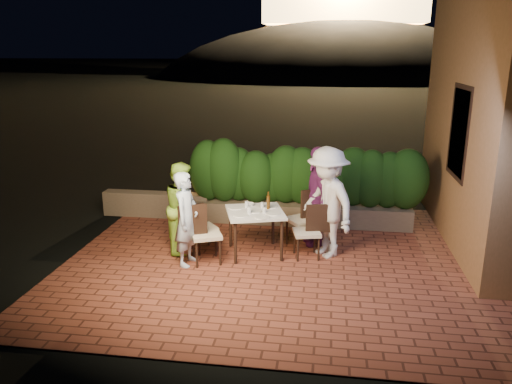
% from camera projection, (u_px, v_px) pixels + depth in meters
% --- Properties ---
extents(ground, '(400.00, 400.00, 0.00)m').
position_uv_depth(ground, '(281.00, 272.00, 7.77)').
color(ground, black).
rests_on(ground, ground).
extents(terrace_floor, '(7.00, 6.00, 0.15)m').
position_uv_depth(terrace_floor, '(284.00, 262.00, 8.26)').
color(terrace_floor, brown).
rests_on(terrace_floor, ground).
extents(building_wall, '(1.60, 5.00, 5.00)m').
position_uv_depth(building_wall, '(505.00, 100.00, 8.48)').
color(building_wall, '#98663C').
rests_on(building_wall, ground).
extents(window_pane, '(0.08, 1.00, 1.40)m').
position_uv_depth(window_pane, '(461.00, 132.00, 8.25)').
color(window_pane, black).
rests_on(window_pane, building_wall).
extents(window_frame, '(0.06, 1.15, 1.55)m').
position_uv_depth(window_frame, '(460.00, 132.00, 8.25)').
color(window_frame, black).
rests_on(window_frame, building_wall).
extents(planter, '(4.20, 0.55, 0.40)m').
position_uv_depth(planter, '(302.00, 213.00, 9.87)').
color(planter, brown).
rests_on(planter, ground).
extents(hedge, '(4.00, 0.70, 1.10)m').
position_uv_depth(hedge, '(303.00, 177.00, 9.67)').
color(hedge, '#15370E').
rests_on(hedge, planter).
extents(parapet, '(2.20, 0.30, 0.50)m').
position_uv_depth(parapet, '(157.00, 204.00, 10.27)').
color(parapet, brown).
rests_on(parapet, ground).
extents(hill, '(52.00, 40.00, 22.00)m').
position_uv_depth(hill, '(340.00, 108.00, 65.68)').
color(hill, black).
rests_on(hill, ground).
extents(dining_table, '(1.14, 1.14, 0.75)m').
position_uv_depth(dining_table, '(255.00, 232.00, 8.33)').
color(dining_table, white).
rests_on(dining_table, ground).
extents(plate_nw, '(0.25, 0.25, 0.01)m').
position_uv_depth(plate_nw, '(241.00, 215.00, 8.00)').
color(plate_nw, white).
rests_on(plate_nw, dining_table).
extents(plate_sw, '(0.23, 0.23, 0.01)m').
position_uv_depth(plate_sw, '(235.00, 208.00, 8.39)').
color(plate_sw, white).
rests_on(plate_sw, dining_table).
extents(plate_ne, '(0.23, 0.23, 0.01)m').
position_uv_depth(plate_ne, '(273.00, 214.00, 8.08)').
color(plate_ne, white).
rests_on(plate_ne, dining_table).
extents(plate_se, '(0.24, 0.24, 0.01)m').
position_uv_depth(plate_se, '(270.00, 207.00, 8.44)').
color(plate_se, white).
rests_on(plate_se, dining_table).
extents(plate_centre, '(0.22, 0.22, 0.01)m').
position_uv_depth(plate_centre, '(255.00, 211.00, 8.20)').
color(plate_centre, white).
rests_on(plate_centre, dining_table).
extents(plate_front, '(0.24, 0.24, 0.01)m').
position_uv_depth(plate_front, '(262.00, 217.00, 7.91)').
color(plate_front, white).
rests_on(plate_front, dining_table).
extents(glass_nw, '(0.07, 0.07, 0.11)m').
position_uv_depth(glass_nw, '(249.00, 210.00, 8.09)').
color(glass_nw, silver).
rests_on(glass_nw, dining_table).
extents(glass_sw, '(0.06, 0.06, 0.11)m').
position_uv_depth(glass_sw, '(247.00, 204.00, 8.41)').
color(glass_sw, silver).
rests_on(glass_sw, dining_table).
extents(glass_ne, '(0.06, 0.06, 0.10)m').
position_uv_depth(glass_ne, '(264.00, 210.00, 8.11)').
color(glass_ne, silver).
rests_on(glass_ne, dining_table).
extents(glass_se, '(0.06, 0.06, 0.10)m').
position_uv_depth(glass_se, '(262.00, 205.00, 8.39)').
color(glass_se, silver).
rests_on(glass_se, dining_table).
extents(beer_bottle, '(0.06, 0.06, 0.30)m').
position_uv_depth(beer_bottle, '(268.00, 200.00, 8.30)').
color(beer_bottle, '#46290B').
rests_on(beer_bottle, dining_table).
extents(bowl, '(0.19, 0.19, 0.04)m').
position_uv_depth(bowl, '(249.00, 204.00, 8.52)').
color(bowl, white).
rests_on(bowl, dining_table).
extents(chair_left_front, '(0.60, 0.60, 0.98)m').
position_uv_depth(chair_left_front, '(206.00, 233.00, 7.96)').
color(chair_left_front, black).
rests_on(chair_left_front, ground).
extents(chair_left_back, '(0.55, 0.55, 0.85)m').
position_uv_depth(chair_left_back, '(204.00, 227.00, 8.45)').
color(chair_left_back, black).
rests_on(chair_left_back, ground).
extents(chair_right_front, '(0.50, 0.50, 0.91)m').
position_uv_depth(chair_right_front, '(307.00, 231.00, 8.17)').
color(chair_right_front, black).
rests_on(chair_right_front, ground).
extents(chair_right_back, '(0.65, 0.65, 1.00)m').
position_uv_depth(chair_right_back, '(302.00, 218.00, 8.64)').
color(chair_right_back, black).
rests_on(chair_right_back, ground).
extents(diner_blue, '(0.43, 0.60, 1.51)m').
position_uv_depth(diner_blue, '(187.00, 219.00, 7.82)').
color(diner_blue, silver).
rests_on(diner_blue, ground).
extents(diner_green, '(0.68, 0.82, 1.54)m').
position_uv_depth(diner_green, '(183.00, 207.00, 8.36)').
color(diner_green, '#A9E347').
rests_on(diner_green, ground).
extents(diner_white, '(1.27, 1.36, 1.84)m').
position_uv_depth(diner_white, '(327.00, 203.00, 8.12)').
color(diner_white, silver).
rests_on(diner_white, ground).
extents(diner_purple, '(0.66, 1.10, 1.75)m').
position_uv_depth(diner_purple, '(317.00, 196.00, 8.65)').
color(diner_purple, '#662262').
rests_on(diner_purple, ground).
extents(parapet_lamp, '(0.10, 0.10, 0.14)m').
position_uv_depth(parapet_lamp, '(184.00, 191.00, 10.10)').
color(parapet_lamp, orange).
rests_on(parapet_lamp, parapet).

